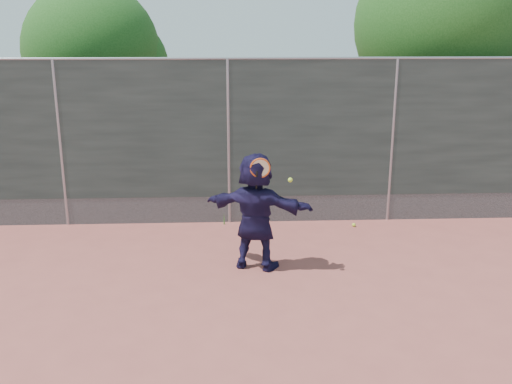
{
  "coord_description": "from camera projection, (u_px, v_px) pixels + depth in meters",
  "views": [
    {
      "loc": [
        0.02,
        -6.67,
        3.49
      ],
      "look_at": [
        0.4,
        1.37,
        1.19
      ],
      "focal_mm": 40.0,
      "sensor_mm": 36.0,
      "label": 1
    }
  ],
  "objects": [
    {
      "name": "ball_ground",
      "position": [
        354.0,
        225.0,
        10.45
      ],
      "size": [
        0.07,
        0.07,
        0.07
      ],
      "primitive_type": "sphere",
      "color": "#BCE432",
      "rests_on": "ground"
    },
    {
      "name": "fence",
      "position": [
        228.0,
        139.0,
        10.29
      ],
      "size": [
        20.0,
        0.06,
        3.03
      ],
      "color": "#38423D",
      "rests_on": "ground"
    },
    {
      "name": "tree_right",
      "position": [
        447.0,
        29.0,
        12.14
      ],
      "size": [
        3.78,
        3.6,
        5.39
      ],
      "color": "#382314",
      "rests_on": "ground"
    },
    {
      "name": "tree_left",
      "position": [
        100.0,
        55.0,
        12.71
      ],
      "size": [
        3.15,
        3.0,
        4.53
      ],
      "color": "#382314",
      "rests_on": "ground"
    },
    {
      "name": "player",
      "position": [
        256.0,
        211.0,
        8.45
      ],
      "size": [
        1.73,
        1.05,
        1.78
      ],
      "primitive_type": "imported",
      "rotation": [
        0.0,
        0.0,
        2.8
      ],
      "color": "#191437",
      "rests_on": "ground"
    },
    {
      "name": "swing_action",
      "position": [
        263.0,
        170.0,
        8.07
      ],
      "size": [
        0.6,
        0.2,
        0.51
      ],
      "color": "#D14D13",
      "rests_on": "ground"
    },
    {
      "name": "ground",
      "position": [
        230.0,
        310.0,
        7.36
      ],
      "size": [
        80.0,
        80.0,
        0.0
      ],
      "primitive_type": "plane",
      "color": "#9E4C42",
      "rests_on": "ground"
    },
    {
      "name": "weed_clump",
      "position": [
        245.0,
        217.0,
        10.59
      ],
      "size": [
        0.68,
        0.07,
        0.3
      ],
      "color": "#387226",
      "rests_on": "ground"
    }
  ]
}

